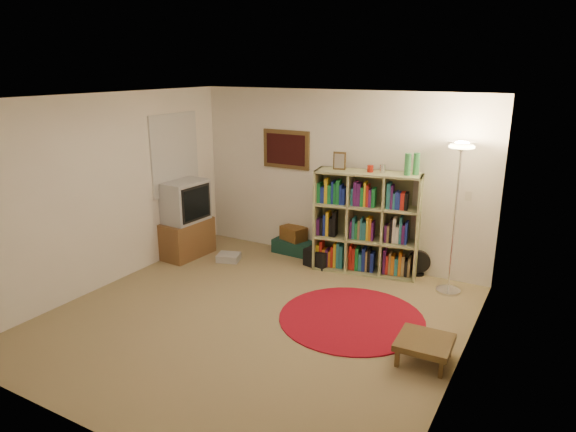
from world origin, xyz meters
name	(u,v)px	position (x,y,z in m)	size (l,w,h in m)	color
room	(251,212)	(-0.05, 0.05, 1.26)	(4.54, 4.54, 2.54)	#927D55
bookshelf	(365,224)	(0.56, 1.97, 0.70)	(1.49, 0.65, 1.73)	tan
floor_lamp	(460,169)	(1.78, 1.85, 1.62)	(0.43, 0.43, 1.95)	silver
floor_fan	(419,263)	(1.29, 2.20, 0.18)	(0.32, 0.21, 0.36)	black
tv_stand	(184,220)	(-2.07, 1.22, 0.57)	(0.62, 0.84, 1.17)	brown
dvd_box	(229,257)	(-1.35, 1.35, 0.05)	(0.39, 0.36, 0.11)	#B0B1B5
suitcase	(296,246)	(-0.64, 2.17, 0.11)	(0.67, 0.45, 0.21)	#13342B
wicker_basket	(294,233)	(-0.67, 2.14, 0.32)	(0.44, 0.38, 0.21)	brown
duffel_bag	(319,257)	(-0.08, 1.85, 0.13)	(0.42, 0.38, 0.25)	black
paper_towel	(339,257)	(0.15, 2.03, 0.11)	(0.13, 0.13, 0.22)	white
red_rug	(351,318)	(0.98, 0.54, 0.01)	(1.68, 1.68, 0.01)	maroon
side_table	(425,343)	(1.94, 0.07, 0.20)	(0.54, 0.54, 0.24)	#4C361A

